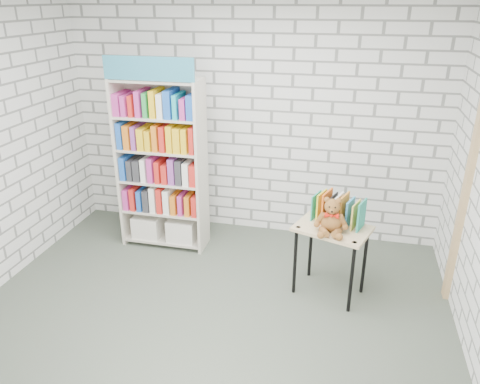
# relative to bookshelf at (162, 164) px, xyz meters

# --- Properties ---
(ground) EXTENTS (4.50, 4.50, 0.00)m
(ground) POSITION_rel_bookshelf_xyz_m (0.92, -1.36, -1.02)
(ground) COLOR #464F43
(ground) RESTS_ON ground
(room_shell) EXTENTS (4.52, 4.02, 2.81)m
(room_shell) POSITION_rel_bookshelf_xyz_m (0.92, -1.36, 0.77)
(room_shell) COLOR silver
(room_shell) RESTS_ON ground
(bookshelf) EXTENTS (0.99, 0.39, 2.23)m
(bookshelf) POSITION_rel_bookshelf_xyz_m (0.00, 0.00, 0.00)
(bookshelf) COLOR beige
(bookshelf) RESTS_ON ground
(display_table) EXTENTS (0.81, 0.67, 0.74)m
(display_table) POSITION_rel_bookshelf_xyz_m (1.98, -0.61, -0.38)
(display_table) COLOR tan
(display_table) RESTS_ON ground
(table_books) EXTENTS (0.52, 0.36, 0.29)m
(table_books) POSITION_rel_bookshelf_xyz_m (2.02, -0.51, -0.13)
(table_books) COLOR teal
(table_books) RESTS_ON display_table
(teddy_bear) EXTENTS (0.32, 0.29, 0.34)m
(teddy_bear) POSITION_rel_bookshelf_xyz_m (1.97, -0.72, -0.14)
(teddy_bear) COLOR brown
(teddy_bear) RESTS_ON display_table
(door_trim) EXTENTS (0.05, 0.12, 2.10)m
(door_trim) POSITION_rel_bookshelf_xyz_m (3.14, -0.41, 0.03)
(door_trim) COLOR tan
(door_trim) RESTS_ON ground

